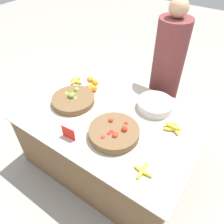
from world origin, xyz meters
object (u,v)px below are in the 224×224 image
(metal_bowl, at_px, (155,105))
(price_sign, at_px, (68,133))
(lime_bowl, at_px, (73,100))
(tomato_basket, at_px, (114,132))
(vendor_person, at_px, (165,76))

(metal_bowl, height_order, price_sign, price_sign)
(lime_bowl, distance_m, price_sign, 0.46)
(lime_bowl, bearing_deg, metal_bowl, 28.42)
(tomato_basket, distance_m, metal_bowl, 0.52)
(lime_bowl, distance_m, tomato_basket, 0.59)
(tomato_basket, xyz_separation_m, price_sign, (-0.29, -0.23, 0.02))
(tomato_basket, height_order, vendor_person, vendor_person)
(lime_bowl, bearing_deg, tomato_basket, -12.98)
(lime_bowl, height_order, metal_bowl, lime_bowl)
(tomato_basket, relative_size, price_sign, 3.29)
(lime_bowl, relative_size, tomato_basket, 0.98)
(price_sign, height_order, vendor_person, vendor_person)
(metal_bowl, distance_m, price_sign, 0.85)
(metal_bowl, height_order, vendor_person, vendor_person)
(tomato_basket, distance_m, vendor_person, 1.03)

